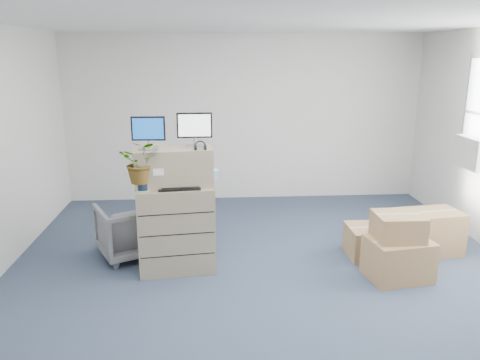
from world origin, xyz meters
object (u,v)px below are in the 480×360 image
at_px(potted_plant, 142,167).
at_px(office_chair, 129,227).
at_px(monitor_left, 148,131).
at_px(filing_cabinet_lower, 176,228).
at_px(keyboard, 179,188).
at_px(water_bottle, 184,175).
at_px(monitor_right, 195,128).

relative_size(potted_plant, office_chair, 0.72).
xyz_separation_m(monitor_left, office_chair, (-0.35, 0.43, -1.28)).
xyz_separation_m(monitor_left, potted_plant, (-0.08, -0.12, -0.38)).
distance_m(filing_cabinet_lower, potted_plant, 0.84).
height_order(keyboard, office_chair, keyboard).
distance_m(monitor_left, office_chair, 1.39).
bearing_deg(water_bottle, keyboard, -108.05).
xyz_separation_m(monitor_left, monitor_right, (0.50, 0.10, 0.01)).
relative_size(monitor_right, potted_plant, 0.74).
bearing_deg(office_chair, keyboard, 115.50).
xyz_separation_m(filing_cabinet_lower, water_bottle, (0.11, 0.04, 0.62)).
distance_m(monitor_right, potted_plant, 0.73).
height_order(monitor_left, office_chair, monitor_left).
distance_m(filing_cabinet_lower, monitor_left, 1.17).
height_order(water_bottle, potted_plant, potted_plant).
relative_size(filing_cabinet_lower, potted_plant, 1.90).
xyz_separation_m(monitor_right, water_bottle, (-0.13, -0.04, -0.54)).
bearing_deg(water_bottle, potted_plant, -157.87).
distance_m(monitor_right, keyboard, 0.69).
relative_size(monitor_right, office_chair, 0.54).
distance_m(monitor_right, office_chair, 1.58).
bearing_deg(office_chair, monitor_right, 132.26).
height_order(filing_cabinet_lower, office_chair, filing_cabinet_lower).
bearing_deg(filing_cabinet_lower, potted_plant, -163.93).
relative_size(monitor_left, office_chair, 0.51).
distance_m(keyboard, water_bottle, 0.19).
bearing_deg(monitor_right, monitor_left, -170.30).
relative_size(filing_cabinet_lower, keyboard, 2.16).
height_order(monitor_left, keyboard, monitor_left).
bearing_deg(monitor_left, monitor_right, 13.58).
bearing_deg(monitor_left, water_bottle, 11.35).
bearing_deg(keyboard, office_chair, 136.53).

